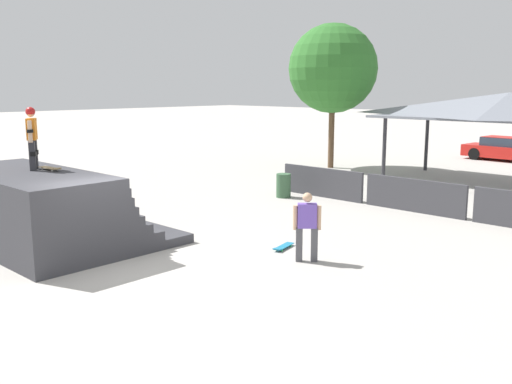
{
  "coord_description": "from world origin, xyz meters",
  "views": [
    {
      "loc": [
        10.4,
        -6.6,
        3.9
      ],
      "look_at": [
        -0.33,
        4.67,
        1.03
      ],
      "focal_mm": 40.0,
      "sensor_mm": 36.0,
      "label": 1
    }
  ],
  "objects_px": {
    "trash_bin": "(284,186)",
    "skateboard_on_deck": "(50,168)",
    "skateboard_on_ground": "(283,247)",
    "skater_on_deck": "(32,134)",
    "parked_car_red": "(503,149)",
    "tree_beside_pavilion": "(333,69)",
    "bystander_walking": "(307,223)"
  },
  "relations": [
    {
      "from": "skateboard_on_deck",
      "to": "trash_bin",
      "type": "distance_m",
      "value": 8.75
    },
    {
      "from": "bystander_walking",
      "to": "trash_bin",
      "type": "bearing_deg",
      "value": -87.6
    },
    {
      "from": "skater_on_deck",
      "to": "bystander_walking",
      "type": "relative_size",
      "value": 0.98
    },
    {
      "from": "skater_on_deck",
      "to": "skateboard_on_ground",
      "type": "xyz_separation_m",
      "value": [
        4.91,
        3.82,
        -2.7
      ]
    },
    {
      "from": "tree_beside_pavilion",
      "to": "bystander_walking",
      "type": "bearing_deg",
      "value": -55.73
    },
    {
      "from": "tree_beside_pavilion",
      "to": "skateboard_on_deck",
      "type": "bearing_deg",
      "value": -78.87
    },
    {
      "from": "bystander_walking",
      "to": "skateboard_on_deck",
      "type": "bearing_deg",
      "value": -12.46
    },
    {
      "from": "skateboard_on_deck",
      "to": "bystander_walking",
      "type": "distance_m",
      "value": 6.51
    },
    {
      "from": "skateboard_on_ground",
      "to": "trash_bin",
      "type": "relative_size",
      "value": 0.96
    },
    {
      "from": "bystander_walking",
      "to": "skateboard_on_ground",
      "type": "relative_size",
      "value": 1.95
    },
    {
      "from": "skateboard_on_deck",
      "to": "trash_bin",
      "type": "relative_size",
      "value": 0.9
    },
    {
      "from": "skateboard_on_ground",
      "to": "trash_bin",
      "type": "bearing_deg",
      "value": -152.99
    },
    {
      "from": "bystander_walking",
      "to": "parked_car_red",
      "type": "xyz_separation_m",
      "value": [
        -3.64,
        21.37,
        -0.28
      ]
    },
    {
      "from": "trash_bin",
      "to": "skateboard_on_ground",
      "type": "bearing_deg",
      "value": -49.15
    },
    {
      "from": "skateboard_on_deck",
      "to": "skateboard_on_ground",
      "type": "bearing_deg",
      "value": 35.02
    },
    {
      "from": "trash_bin",
      "to": "skater_on_deck",
      "type": "bearing_deg",
      "value": -93.66
    },
    {
      "from": "bystander_walking",
      "to": "trash_bin",
      "type": "height_order",
      "value": "bystander_walking"
    },
    {
      "from": "tree_beside_pavilion",
      "to": "parked_car_red",
      "type": "bearing_deg",
      "value": 59.43
    },
    {
      "from": "bystander_walking",
      "to": "parked_car_red",
      "type": "height_order",
      "value": "bystander_walking"
    },
    {
      "from": "tree_beside_pavilion",
      "to": "parked_car_red",
      "type": "distance_m",
      "value": 10.81
    },
    {
      "from": "skater_on_deck",
      "to": "tree_beside_pavilion",
      "type": "distance_m",
      "value": 16.57
    },
    {
      "from": "tree_beside_pavilion",
      "to": "trash_bin",
      "type": "bearing_deg",
      "value": -65.7
    },
    {
      "from": "skater_on_deck",
      "to": "trash_bin",
      "type": "distance_m",
      "value": 9.17
    },
    {
      "from": "bystander_walking",
      "to": "skateboard_on_ground",
      "type": "height_order",
      "value": "bystander_walking"
    },
    {
      "from": "trash_bin",
      "to": "skateboard_on_deck",
      "type": "bearing_deg",
      "value": -91.2
    },
    {
      "from": "skateboard_on_deck",
      "to": "parked_car_red",
      "type": "distance_m",
      "value": 24.69
    },
    {
      "from": "skateboard_on_ground",
      "to": "skateboard_on_deck",
      "type": "bearing_deg",
      "value": -65.38
    },
    {
      "from": "skater_on_deck",
      "to": "parked_car_red",
      "type": "bearing_deg",
      "value": 118.52
    },
    {
      "from": "skateboard_on_ground",
      "to": "trash_bin",
      "type": "height_order",
      "value": "trash_bin"
    },
    {
      "from": "skateboard_on_ground",
      "to": "parked_car_red",
      "type": "distance_m",
      "value": 21.15
    },
    {
      "from": "bystander_walking",
      "to": "trash_bin",
      "type": "relative_size",
      "value": 1.87
    },
    {
      "from": "skateboard_on_ground",
      "to": "bystander_walking",
      "type": "bearing_deg",
      "value": 55.67
    }
  ]
}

